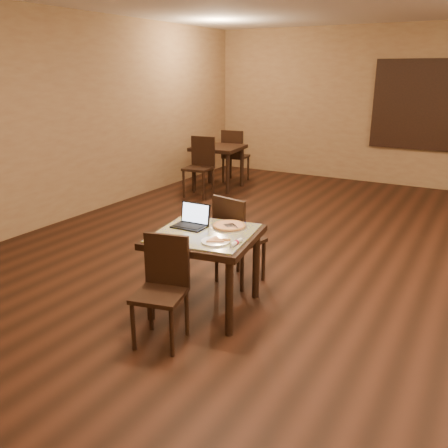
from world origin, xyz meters
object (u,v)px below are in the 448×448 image
Objects in this scene: tiled_table at (205,243)px; other_table_b_chair_far at (234,153)px; other_table_b at (218,153)px; chair_main_far at (235,235)px; pizza_pan at (229,227)px; other_table_b_chair_near at (200,163)px; chair_main_near at (163,283)px; laptop at (192,220)px.

other_table_b_chair_far is at bearing 106.88° from tiled_table.
other_table_b_chair_far is at bearing 83.01° from other_table_b.
pizza_pan is at bearing 122.64° from chair_main_far.
chair_main_far is 0.91× the size of other_table_b_chair_near.
other_table_b_chair_near reaches higher than tiled_table.
tiled_table is 4.30m from other_table_b_chair_near.
chair_main_near is 0.86× the size of other_table_b_chair_near.
other_table_b_chair_far reaches higher than tiled_table.
other_table_b_chair_near reaches higher than chair_main_near.
chair_main_far is (-0.02, 0.62, -0.12)m from tiled_table.
other_table_b_chair_near is (-0.01, -0.61, -0.08)m from other_table_b.
tiled_table is 0.27m from laptop.
laptop is at bearing -156.22° from pizza_pan.
chair_main_near is 4.82m from other_table_b_chair_near.
tiled_table is at bearing -28.21° from laptop.
pizza_pan is at bearing 67.43° from chair_main_near.
laptop reaches higher than tiled_table.
tiled_table is 1.00× the size of other_table_b_chair_near.
chair_main_near is at bearing -70.53° from other_table_b.
laptop is (-0.18, 0.72, 0.31)m from chair_main_near.
other_table_b_chair_near is (-2.34, 3.60, -0.07)m from tiled_table.
other_table_b_chair_near is (-2.32, 2.99, 0.05)m from chair_main_far.
pizza_pan is at bearing -59.89° from other_table_b_chair_near.
other_table_b reaches higher than pizza_pan.
other_table_b_chair_far is (0.02, 1.22, 0.00)m from other_table_b_chair_near.
tiled_table is at bearing -63.07° from other_table_b_chair_near.
other_table_b is (-2.13, 4.12, -0.14)m from laptop.
tiled_table is 1.00× the size of other_table_b_chair_far.
laptop is 4.11m from other_table_b_chair_near.
other_table_b_chair_far is (-2.12, 4.73, -0.23)m from laptop.
chair_main_near is at bearing 102.54° from chair_main_far.
chair_main_far is 4.80m from other_table_b_chair_far.
other_table_b_chair_far is at bearing 118.03° from pizza_pan.
laptop reaches higher than pizza_pan.
other_table_b_chair_far is at bearing -48.76° from chair_main_far.
chair_main_far reaches higher than pizza_pan.
other_table_b_chair_far is (0.01, 0.61, -0.08)m from other_table_b.
other_table_b is 0.62m from other_table_b_chair_far.
laptop is 5.19m from other_table_b_chair_far.
tiled_table is at bearing -116.57° from pizza_pan.
chair_main_far is 3.78m from other_table_b_chair_near.
other_table_b_chair_near is 1.00× the size of other_table_b_chair_far.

